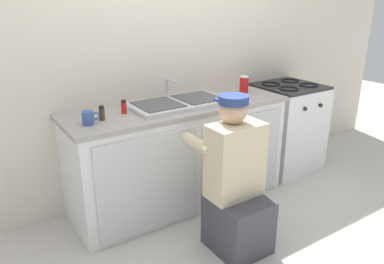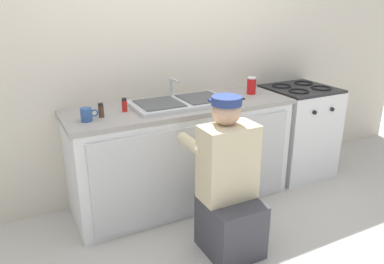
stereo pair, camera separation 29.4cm
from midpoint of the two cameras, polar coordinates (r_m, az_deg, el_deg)
ground_plane at (r=3.17m, az=3.57°, el=-12.61°), size 12.00×12.00×0.00m
back_wall at (r=3.28m, az=-1.88°, el=11.98°), size 6.00×0.10×2.50m
counter_cabinet at (r=3.19m, az=1.07°, el=-3.77°), size 1.84×0.62×0.84m
countertop at (r=3.05m, az=1.04°, el=3.84°), size 1.88×0.62×0.04m
sink_double_basin at (r=3.05m, az=1.02°, el=4.54°), size 0.80×0.44×0.19m
stove_range at (r=3.93m, az=17.78°, el=0.22°), size 0.62×0.62×0.89m
plumber_person at (r=2.60m, az=8.87°, el=-8.85°), size 0.42×0.61×1.10m
soda_cup_red at (r=3.44m, az=11.49°, el=6.91°), size 0.08×0.08×0.15m
spice_bottle_red at (r=2.87m, az=-7.39°, el=4.06°), size 0.04×0.04×0.10m
spice_bottle_pepper at (r=2.75m, az=-10.75°, el=3.21°), size 0.04×0.04×0.10m
cell_phone at (r=3.28m, az=9.46°, el=5.17°), size 0.07×0.14×0.01m
coffee_mug at (r=2.68m, az=-12.76°, el=2.56°), size 0.13×0.08×0.09m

